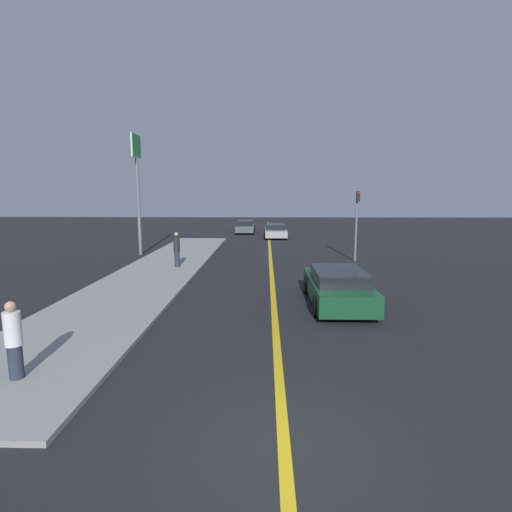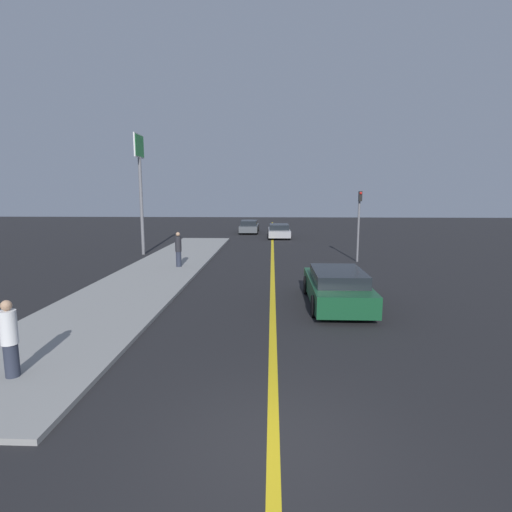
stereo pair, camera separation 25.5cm
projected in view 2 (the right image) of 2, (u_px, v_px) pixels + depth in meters
The scene contains 10 objects.
ground_plane at pixel (273, 452), 5.97m from camera, with size 120.00×120.00×0.00m, color black.
road_center_line at pixel (273, 259), 23.74m from camera, with size 0.20×60.00×0.01m.
sidewalk_left at pixel (161, 270), 19.95m from camera, with size 3.91×27.87×0.11m.
car_near_right_lane at pixel (337, 287), 13.81m from camera, with size 2.02×4.73×1.27m.
car_ahead_center at pixel (279, 231), 35.03m from camera, with size 2.02×4.66×1.19m.
car_far_distant at pixel (249, 227), 39.29m from camera, with size 1.87×4.65×1.23m.
pedestrian_near_curb at pixel (10, 339), 8.09m from camera, with size 0.33×0.33×1.61m.
pedestrian_mid_group at pixel (178, 249), 20.41m from camera, with size 0.32×0.32×1.78m.
traffic_light at pixel (359, 219), 22.30m from camera, with size 0.18×0.40×3.96m.
roadside_sign at pixel (140, 168), 24.57m from camera, with size 0.20×1.65×7.42m.
Camera 2 is at (-0.04, -5.45, 3.83)m, focal length 28.00 mm.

